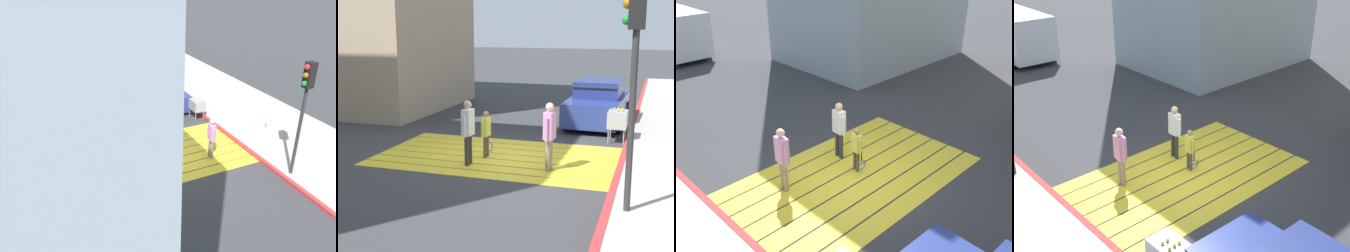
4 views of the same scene
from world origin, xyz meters
TOP-DOWN VIEW (x-y plane):
  - ground_plane at (0.00, 0.00)m, footprint 120.00×120.00m
  - crosswalk_stripes at (0.00, -0.00)m, footprint 6.40×3.80m
  - curb_painted at (-3.25, 0.00)m, footprint 0.16×40.00m
  - pedestrian_adult_lead at (-1.60, 0.80)m, footprint 0.26×0.49m
  - pedestrian_adult_trailing at (0.44, 0.99)m, footprint 0.23×0.49m
  - pedestrian_child_with_racket at (0.27, 0.15)m, footprint 0.28×0.41m

SIDE VIEW (x-z plane):
  - ground_plane at x=0.00m, z-range 0.00..0.00m
  - crosswalk_stripes at x=0.00m, z-range 0.00..0.01m
  - curb_painted at x=-3.25m, z-range 0.00..0.13m
  - pedestrian_child_with_racket at x=0.27m, z-range 0.08..1.33m
  - pedestrian_adult_trailing at x=0.44m, z-range 0.14..1.79m
  - pedestrian_adult_lead at x=-1.60m, z-range 0.14..1.81m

